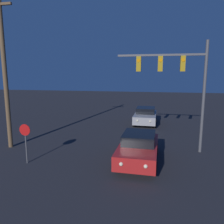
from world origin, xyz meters
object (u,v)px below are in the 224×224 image
at_px(stop_sign, 25,137).
at_px(traffic_signal_mast, 179,77).
at_px(car_far, 145,116).
at_px(utility_pole, 5,69).
at_px(car_near, 138,148).

bearing_deg(stop_sign, traffic_signal_mast, 24.81).
relative_size(car_far, utility_pole, 0.46).
bearing_deg(stop_sign, utility_pole, 139.81).
height_order(stop_sign, utility_pole, utility_pole).
bearing_deg(utility_pole, traffic_signal_mast, 8.12).
relative_size(car_near, utility_pole, 0.47).
height_order(car_far, traffic_signal_mast, traffic_signal_mast).
bearing_deg(traffic_signal_mast, car_far, 107.56).
xyz_separation_m(traffic_signal_mast, utility_pole, (-10.53, -1.50, 0.49)).
relative_size(stop_sign, utility_pole, 0.22).
bearing_deg(car_far, car_near, 91.24).
distance_m(car_near, stop_sign, 6.05).
bearing_deg(stop_sign, car_near, 13.54).
bearing_deg(car_far, traffic_signal_mast, 108.06).
distance_m(car_near, traffic_signal_mast, 4.86).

